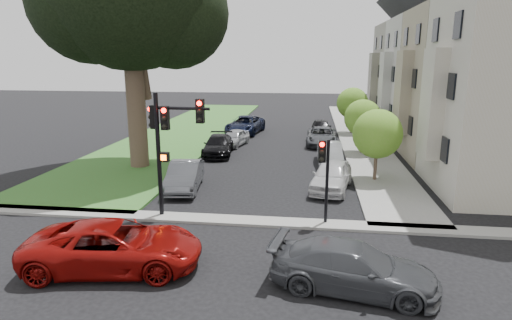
# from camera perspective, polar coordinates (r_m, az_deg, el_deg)

# --- Properties ---
(ground) EXTENTS (140.00, 140.00, 0.00)m
(ground) POSITION_cam_1_polar(r_m,az_deg,el_deg) (16.46, -2.29, -10.86)
(ground) COLOR black
(ground) RESTS_ON ground
(grass_strip) EXTENTS (8.00, 44.00, 0.12)m
(grass_strip) POSITION_cam_1_polar(r_m,az_deg,el_deg) (41.02, -9.10, 3.89)
(grass_strip) COLOR #3D6326
(grass_strip) RESTS_ON ground
(sidewalk_right) EXTENTS (3.50, 44.00, 0.12)m
(sidewalk_right) POSITION_cam_1_polar(r_m,az_deg,el_deg) (39.57, 13.39, 3.34)
(sidewalk_right) COLOR gray
(sidewalk_right) RESTS_ON ground
(sidewalk_cross) EXTENTS (60.00, 1.00, 0.12)m
(sidewalk_cross) POSITION_cam_1_polar(r_m,az_deg,el_deg) (18.25, -1.23, -8.13)
(sidewalk_cross) COLOR gray
(sidewalk_cross) RESTS_ON ground
(house_b) EXTENTS (7.70, 7.55, 15.97)m
(house_b) POSITION_cam_1_polar(r_m,az_deg,el_deg) (31.84, 26.14, 12.43)
(house_b) COLOR gray
(house_b) RESTS_ON ground
(house_c) EXTENTS (7.70, 7.55, 15.97)m
(house_c) POSITION_cam_1_polar(r_m,az_deg,el_deg) (39.04, 22.65, 12.71)
(house_c) COLOR #B5B5B5
(house_c) RESTS_ON ground
(house_d) EXTENTS (7.70, 7.55, 15.97)m
(house_d) POSITION_cam_1_polar(r_m,az_deg,el_deg) (46.34, 20.25, 12.87)
(house_d) COLOR gray
(house_d) RESTS_ON ground
(small_tree_a) EXTENTS (2.72, 2.72, 4.08)m
(small_tree_a) POSITION_cam_1_polar(r_m,az_deg,el_deg) (24.40, 15.88, 3.37)
(small_tree_a) COLOR #47382A
(small_tree_a) RESTS_ON ground
(small_tree_b) EXTENTS (2.62, 2.62, 3.93)m
(small_tree_b) POSITION_cam_1_polar(r_m,az_deg,el_deg) (31.39, 14.05, 5.46)
(small_tree_b) COLOR #47382A
(small_tree_b) RESTS_ON ground
(small_tree_c) EXTENTS (2.80, 2.80, 4.20)m
(small_tree_c) POSITION_cam_1_polar(r_m,az_deg,el_deg) (39.61, 12.74, 7.39)
(small_tree_c) COLOR #47382A
(small_tree_c) RESTS_ON ground
(traffic_signal_main) EXTENTS (2.63, 0.68, 5.38)m
(traffic_signal_main) POSITION_cam_1_polar(r_m,az_deg,el_deg) (18.28, -11.72, 3.54)
(traffic_signal_main) COLOR black
(traffic_signal_main) RESTS_ON ground
(traffic_signal_secondary) EXTENTS (0.47, 0.38, 3.60)m
(traffic_signal_secondary) POSITION_cam_1_polar(r_m,az_deg,el_deg) (17.51, 9.12, -0.82)
(traffic_signal_secondary) COLOR black
(traffic_signal_secondary) RESTS_ON ground
(car_cross_near) EXTENTS (6.00, 3.45, 1.57)m
(car_cross_near) POSITION_cam_1_polar(r_m,az_deg,el_deg) (14.99, -18.35, -10.83)
(car_cross_near) COLOR maroon
(car_cross_near) RESTS_ON ground
(car_cross_far) EXTENTS (5.23, 2.84, 1.44)m
(car_cross_far) POSITION_cam_1_polar(r_m,az_deg,el_deg) (13.40, 12.86, -13.79)
(car_cross_far) COLOR #3F4247
(car_cross_far) RESTS_ON ground
(car_parked_0) EXTENTS (2.64, 4.77, 1.54)m
(car_parked_0) POSITION_cam_1_polar(r_m,az_deg,el_deg) (22.72, 10.03, -2.07)
(car_parked_0) COLOR silver
(car_parked_0) RESTS_ON ground
(car_parked_1) EXTENTS (1.63, 4.34, 1.42)m
(car_parked_1) POSITION_cam_1_polar(r_m,az_deg,el_deg) (28.24, 9.78, 0.87)
(car_parked_1) COLOR #999BA0
(car_parked_1) RESTS_ON ground
(car_parked_2) EXTENTS (2.39, 5.07, 1.40)m
(car_parked_2) POSITION_cam_1_polar(r_m,az_deg,el_deg) (34.42, 8.75, 3.16)
(car_parked_2) COLOR #3F4247
(car_parked_2) RESTS_ON ground
(car_parked_3) EXTENTS (1.79, 4.20, 1.42)m
(car_parked_3) POSITION_cam_1_polar(r_m,az_deg,el_deg) (38.74, 8.69, 4.31)
(car_parked_3) COLOR black
(car_parked_3) RESTS_ON ground
(car_parked_5) EXTENTS (2.10, 4.59, 1.46)m
(car_parked_5) POSITION_cam_1_polar(r_m,az_deg,el_deg) (22.78, -9.50, -2.11)
(car_parked_5) COLOR #3F4247
(car_parked_5) RESTS_ON ground
(car_parked_6) EXTENTS (2.42, 4.97, 1.39)m
(car_parked_6) POSITION_cam_1_polar(r_m,az_deg,el_deg) (30.59, -5.05, 1.96)
(car_parked_6) COLOR black
(car_parked_6) RESTS_ON ground
(car_parked_7) EXTENTS (2.24, 4.01, 1.29)m
(car_parked_7) POSITION_cam_1_polar(r_m,az_deg,el_deg) (33.75, -2.91, 3.00)
(car_parked_7) COLOR #999BA0
(car_parked_7) RESTS_ON ground
(car_parked_8) EXTENTS (3.34, 6.00, 1.59)m
(car_parked_8) POSITION_cam_1_polar(r_m,az_deg,el_deg) (39.24, -1.45, 4.71)
(car_parked_8) COLOR black
(car_parked_8) RESTS_ON ground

